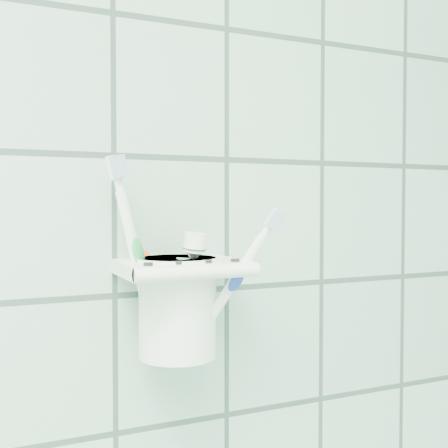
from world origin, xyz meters
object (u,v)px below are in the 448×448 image
toothbrush_blue (167,250)px  toothpaste_tube (182,282)px  toothbrush_orange (189,268)px  holder_bracket (181,269)px  cup (178,303)px  toothbrush_pink (157,251)px

toothbrush_blue → toothpaste_tube: size_ratio=1.58×
toothbrush_orange → toothpaste_tube: 0.02m
toothbrush_blue → toothpaste_tube: 0.04m
holder_bracket → toothbrush_blue: 0.03m
holder_bracket → toothpaste_tube: 0.02m
cup → toothbrush_pink: size_ratio=0.51×
holder_bracket → toothpaste_tube: toothpaste_tube is taller
holder_bracket → toothbrush_pink: 0.03m
cup → toothbrush_pink: 0.06m
toothpaste_tube → toothbrush_pink: bearing=160.3°
toothbrush_blue → toothpaste_tube: toothbrush_blue is taller
cup → toothpaste_tube: (0.00, -0.01, 0.03)m
toothbrush_pink → toothbrush_orange: toothbrush_pink is taller
toothbrush_pink → toothbrush_orange: 0.04m
cup → toothbrush_blue: toothbrush_blue is taller
cup → toothbrush_pink: (-0.02, 0.00, 0.06)m
toothbrush_orange → toothbrush_blue: bearing=125.7°
holder_bracket → cup: same height
holder_bracket → toothbrush_orange: size_ratio=0.77×
cup → holder_bracket: bearing=-58.0°
toothpaste_tube → holder_bracket: bearing=81.9°
toothbrush_blue → toothbrush_pink: bearing=-154.1°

